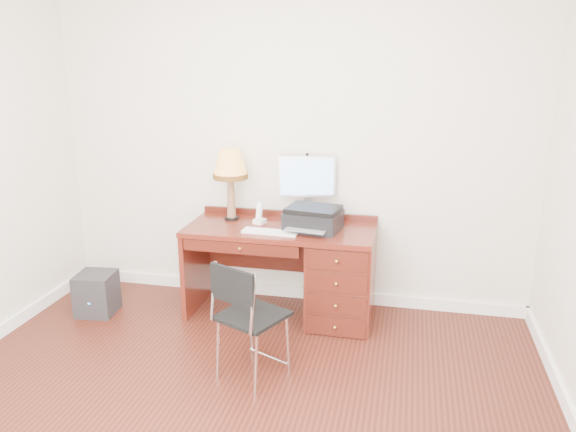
% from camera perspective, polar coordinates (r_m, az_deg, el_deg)
% --- Properties ---
extents(ground, '(4.00, 4.00, 0.00)m').
position_cam_1_polar(ground, '(3.59, -6.14, -19.31)').
color(ground, '#35120C').
rests_on(ground, ground).
extents(room_shell, '(4.00, 4.00, 4.00)m').
position_cam_1_polar(room_shell, '(4.07, -3.28, -13.77)').
color(room_shell, silver).
rests_on(room_shell, ground).
extents(desk, '(1.50, 0.67, 0.75)m').
position_cam_1_polar(desk, '(4.53, 3.24, -5.44)').
color(desk, '#5C1C13').
rests_on(desk, ground).
extents(monitor, '(0.47, 0.19, 0.54)m').
position_cam_1_polar(monitor, '(4.58, 2.00, 3.67)').
color(monitor, silver).
rests_on(monitor, desk).
extents(keyboard, '(0.44, 0.14, 0.02)m').
position_cam_1_polar(keyboard, '(4.32, -1.83, -1.62)').
color(keyboard, white).
rests_on(keyboard, desk).
extents(mouse_pad, '(0.20, 0.20, 0.04)m').
position_cam_1_polar(mouse_pad, '(4.39, 2.20, -1.30)').
color(mouse_pad, black).
rests_on(mouse_pad, desk).
extents(printer, '(0.46, 0.38, 0.18)m').
position_cam_1_polar(printer, '(4.39, 2.59, -0.25)').
color(printer, black).
rests_on(printer, desk).
extents(leg_lamp, '(0.29, 0.29, 0.59)m').
position_cam_1_polar(leg_lamp, '(4.60, -5.88, 4.83)').
color(leg_lamp, black).
rests_on(leg_lamp, desk).
extents(phone, '(0.11, 0.11, 0.18)m').
position_cam_1_polar(phone, '(4.56, -2.91, -0.13)').
color(phone, white).
rests_on(phone, desk).
extents(pen_cup, '(0.07, 0.07, 0.09)m').
position_cam_1_polar(pen_cup, '(4.55, 2.23, -0.25)').
color(pen_cup, black).
rests_on(pen_cup, desk).
extents(chair, '(0.51, 0.52, 0.82)m').
position_cam_1_polar(chair, '(3.64, -3.93, -9.57)').
color(chair, black).
rests_on(chair, ground).
extents(equipment_box, '(0.33, 0.33, 0.34)m').
position_cam_1_polar(equipment_box, '(4.95, -18.86, -7.44)').
color(equipment_box, black).
rests_on(equipment_box, ground).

